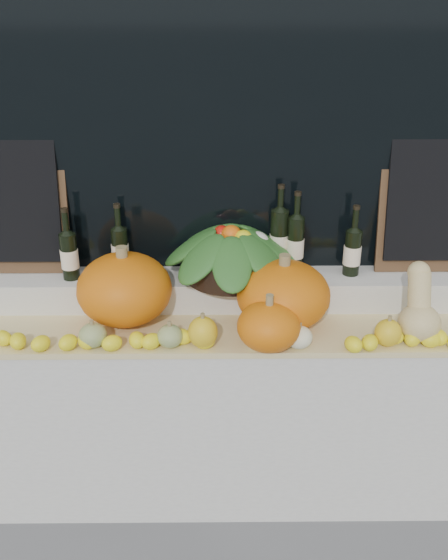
{
  "coord_description": "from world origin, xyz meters",
  "views": [
    {
      "loc": [
        -0.02,
        -0.81,
        2.21
      ],
      "look_at": [
        0.0,
        1.45,
        1.12
      ],
      "focal_mm": 40.0,
      "sensor_mm": 36.0,
      "label": 1
    }
  ],
  "objects_px": {
    "produce_bowl": "(231,251)",
    "pumpkin_left": "(124,289)",
    "pumpkin_right": "(283,295)",
    "butternut_squash": "(419,311)",
    "wine_bottle_tall": "(279,240)"
  },
  "relations": [
    {
      "from": "pumpkin_right",
      "to": "butternut_squash",
      "type": "xyz_separation_m",
      "value": [
        0.53,
        -0.11,
        -0.02
      ]
    },
    {
      "from": "produce_bowl",
      "to": "pumpkin_left",
      "type": "bearing_deg",
      "value": -160.6
    },
    {
      "from": "butternut_squash",
      "to": "produce_bowl",
      "type": "bearing_deg",
      "value": 158.14
    },
    {
      "from": "pumpkin_right",
      "to": "produce_bowl",
      "type": "bearing_deg",
      "value": 137.81
    },
    {
      "from": "butternut_squash",
      "to": "produce_bowl",
      "type": "relative_size",
      "value": 0.48
    },
    {
      "from": "butternut_squash",
      "to": "wine_bottle_tall",
      "type": "height_order",
      "value": "wine_bottle_tall"
    },
    {
      "from": "pumpkin_left",
      "to": "produce_bowl",
      "type": "relative_size",
      "value": 0.63
    },
    {
      "from": "produce_bowl",
      "to": "pumpkin_right",
      "type": "bearing_deg",
      "value": -42.19
    },
    {
      "from": "pumpkin_left",
      "to": "wine_bottle_tall",
      "type": "relative_size",
      "value": 1.0
    },
    {
      "from": "pumpkin_right",
      "to": "butternut_squash",
      "type": "relative_size",
      "value": 1.29
    },
    {
      "from": "pumpkin_right",
      "to": "produce_bowl",
      "type": "xyz_separation_m",
      "value": [
        -0.21,
        0.19,
        0.11
      ]
    },
    {
      "from": "pumpkin_left",
      "to": "wine_bottle_tall",
      "type": "distance_m",
      "value": 0.7
    },
    {
      "from": "pumpkin_left",
      "to": "wine_bottle_tall",
      "type": "bearing_deg",
      "value": 17.59
    },
    {
      "from": "pumpkin_right",
      "to": "produce_bowl",
      "type": "relative_size",
      "value": 0.62
    },
    {
      "from": "produce_bowl",
      "to": "wine_bottle_tall",
      "type": "height_order",
      "value": "wine_bottle_tall"
    }
  ]
}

